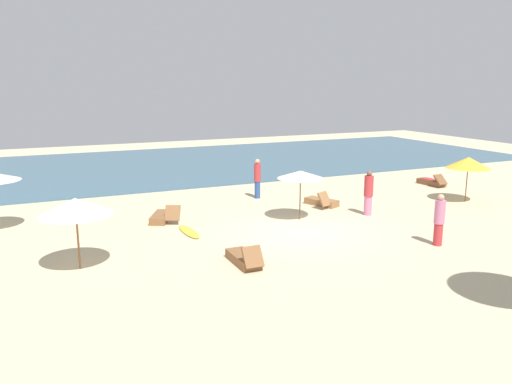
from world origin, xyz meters
TOP-DOWN VIEW (x-y plane):
  - ground_plane at (0.00, 0.00)m, footprint 60.00×60.00m
  - ocean_water at (0.00, 17.00)m, footprint 48.00×16.00m
  - umbrella_0 at (0.74, 1.60)m, footprint 1.82×1.82m
  - umbrella_1 at (-7.73, -0.47)m, footprint 2.10×2.10m
  - umbrella_2 at (9.13, 1.22)m, footprint 1.93×1.93m
  - lounger_0 at (2.77, 3.25)m, footprint 1.16×1.74m
  - lounger_1 at (-4.28, 3.63)m, footprint 1.26×1.76m
  - lounger_2 at (10.43, 4.71)m, footprint 0.74×1.75m
  - lounger_4 at (-3.21, -2.11)m, footprint 0.60×1.66m
  - person_0 at (3.37, -3.10)m, footprint 0.47×0.47m
  - person_1 at (0.79, 5.75)m, footprint 0.43×0.43m
  - person_2 at (3.63, 1.09)m, footprint 0.37×0.37m
  - surfboard at (-3.77, 1.70)m, footprint 0.51×1.84m

SIDE VIEW (x-z plane):
  - ground_plane at x=0.00m, z-range 0.00..0.00m
  - ocean_water at x=0.00m, z-range 0.00..0.06m
  - surfboard at x=-3.77m, z-range 0.00..0.07m
  - lounger_1 at x=-4.28m, z-range -0.18..0.52m
  - lounger_4 at x=-3.21m, z-range -0.19..0.53m
  - lounger_0 at x=2.77m, z-range -0.20..0.54m
  - lounger_2 at x=10.43m, z-range -0.16..0.51m
  - person_0 at x=3.37m, z-range 0.01..1.75m
  - person_2 at x=3.63m, z-range 0.01..1.85m
  - person_1 at x=0.79m, z-range 0.03..1.88m
  - umbrella_2 at x=9.13m, z-range 0.77..2.81m
  - umbrella_0 at x=0.74m, z-range 0.83..2.80m
  - umbrella_1 at x=-7.73m, z-range 0.81..2.92m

